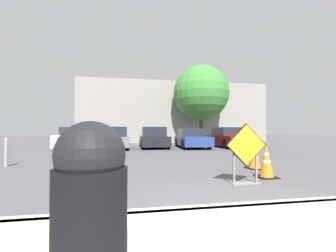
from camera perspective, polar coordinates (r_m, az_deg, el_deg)
name	(u,v)px	position (r m, az deg, el deg)	size (l,w,h in m)	color
ground_plane	(153,151)	(13.17, -3.79, -6.46)	(96.00, 96.00, 0.00)	#4C4C4F
curb_lip	(233,210)	(3.56, 16.16, -19.76)	(26.99, 0.20, 0.14)	beige
road_closed_sign	(246,151)	(5.39, 19.20, -5.99)	(0.97, 0.20, 1.37)	black
traffic_cone_nearest	(266,162)	(6.37, 23.72, -8.35)	(0.48, 0.48, 0.82)	black
traffic_cone_second	(255,157)	(7.71, 21.17, -7.34)	(0.50, 0.50, 0.76)	black
traffic_cone_third	(251,154)	(9.19, 20.30, -6.61)	(0.49, 0.49, 0.68)	black
traffic_cone_fourth	(243,151)	(10.63, 18.41, -6.00)	(0.40, 0.40, 0.63)	black
traffic_cone_fifth	(242,149)	(12.07, 18.38, -5.51)	(0.43, 0.43, 0.59)	black
parked_car_nearest	(75,139)	(16.38, -22.62, -2.97)	(1.79, 4.24, 1.44)	silver
parked_car_second	(115,139)	(15.54, -13.34, -3.14)	(1.92, 4.28, 1.47)	slate
parked_car_third	(154,138)	(15.96, -3.65, -3.14)	(1.95, 4.04, 1.47)	black
parked_car_fourth	(192,139)	(16.08, 6.04, -3.23)	(2.12, 4.55, 1.36)	navy
parked_car_fifth	(227,138)	(16.96, 14.79, -2.96)	(1.93, 4.48, 1.45)	maroon
trash_bin	(90,197)	(1.83, -19.11, -16.71)	(0.54, 0.54, 1.14)	black
bollard_nearest	(65,151)	(8.73, -24.79, -5.79)	(0.12, 0.12, 0.93)	gray
bollard_second	(6,151)	(9.36, -35.85, -5.24)	(0.12, 0.12, 0.97)	gray
building_facade_backdrop	(173,113)	(25.09, 1.21, 3.22)	(19.66, 5.00, 6.29)	gray
street_tree_behind_lot	(201,93)	(21.76, 8.39, 8.29)	(5.24, 5.24, 7.42)	#513823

